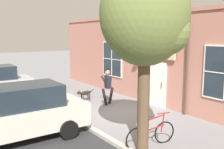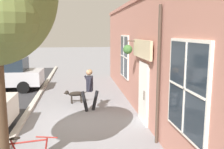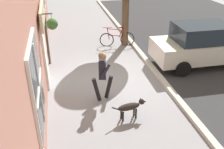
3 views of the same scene
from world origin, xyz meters
The scene contains 6 objects.
ground_plane centered at (0.00, 0.00, 0.00)m, with size 90.00×90.00×0.00m, color gray.
storefront_facade centered at (-2.34, 0.01, 2.21)m, with size 0.95×18.00×4.39m.
pedestrian_walking centered at (-0.39, -1.25, 1.01)m, with size 0.73×0.61×1.68m.
dog_on_leash centered at (0.21, -2.45, 0.41)m, with size 1.09×0.32×0.61m.
leaning_bicycle centered at (1.18, 3.31, 0.38)m, with size 1.73×0.31×1.00m.
parked_car_mid_block centered at (4.21, 0.50, 0.88)m, with size 4.33×2.00×1.75m.
Camera 3 is at (-1.60, -8.14, 4.65)m, focal length 40.00 mm.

